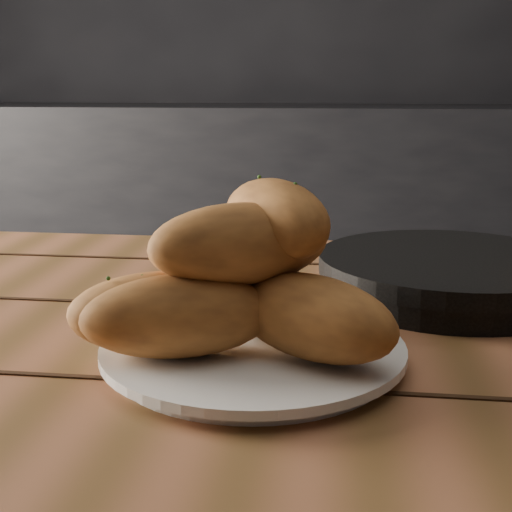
{
  "coord_description": "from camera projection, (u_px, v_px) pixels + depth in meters",
  "views": [
    {
      "loc": [
        0.24,
        -1.08,
        0.99
      ],
      "look_at": [
        0.17,
        -0.49,
        0.84
      ],
      "focal_mm": 50.0,
      "sensor_mm": 36.0,
      "label": 1
    }
  ],
  "objects": [
    {
      "name": "counter",
      "position": [
        285.0,
        221.0,
        2.84
      ],
      "size": [
        2.8,
        0.6,
        0.9
      ],
      "primitive_type": "cube",
      "color": "black",
      "rests_on": "ground"
    },
    {
      "name": "skillet",
      "position": [
        451.0,
        274.0,
        0.81
      ],
      "size": [
        0.43,
        0.3,
        0.05
      ],
      "color": "black",
      "rests_on": "table"
    },
    {
      "name": "bread_rolls",
      "position": [
        237.0,
        283.0,
        0.6
      ],
      "size": [
        0.29,
        0.24,
        0.14
      ],
      "color": "#C67A37",
      "rests_on": "plate"
    },
    {
      "name": "table",
      "position": [
        408.0,
        440.0,
        0.67
      ],
      "size": [
        1.65,
        0.9,
        0.75
      ],
      "color": "#955938",
      "rests_on": "ground"
    },
    {
      "name": "plate",
      "position": [
        253.0,
        352.0,
        0.61
      ],
      "size": [
        0.26,
        0.26,
        0.02
      ],
      "color": "white",
      "rests_on": "table"
    }
  ]
}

